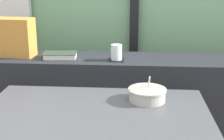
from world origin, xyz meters
TOP-DOWN VIEW (x-y plane):
  - dark_console_ledge at (0.00, 0.55)m, footprint 2.80×0.38m
  - breakfast_table at (0.03, -0.14)m, footprint 1.12×0.70m
  - coaster_square at (0.10, 0.48)m, footprint 0.10×0.10m
  - juice_glass at (0.10, 0.48)m, footprint 0.07×0.07m
  - closed_book at (-0.28, 0.51)m, footprint 0.23×0.15m
  - throw_pillow at (-0.63, 0.55)m, footprint 0.33×0.17m
  - soup_bowl at (0.29, 0.03)m, footprint 0.20×0.20m

SIDE VIEW (x-z plane):
  - dark_console_ledge at x=0.00m, z-range 0.00..0.78m
  - breakfast_table at x=0.03m, z-range 0.24..0.92m
  - soup_bowl at x=0.29m, z-range 0.65..0.79m
  - coaster_square at x=0.10m, z-range 0.78..0.79m
  - closed_book at x=-0.28m, z-range 0.78..0.82m
  - juice_glass at x=0.10m, z-range 0.78..0.88m
  - throw_pillow at x=-0.63m, z-range 0.78..1.04m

